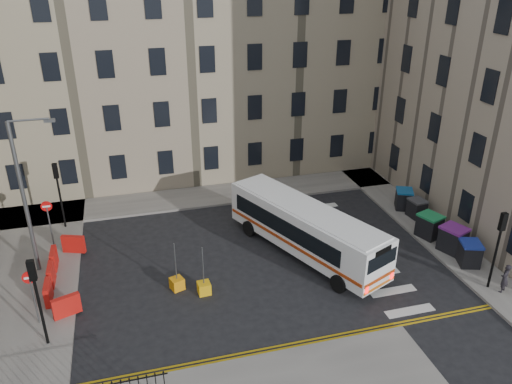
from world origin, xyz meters
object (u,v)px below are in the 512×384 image
wheelie_bin_c (429,226)px  wheelie_bin_e (404,199)px  bus (305,227)px  bollard_yellow (177,284)px  pedestrian (505,278)px  bollard_chevron (204,288)px  streetlamp (24,197)px  wheelie_bin_a (469,253)px  wheelie_bin_b (453,239)px  wheelie_bin_d (417,208)px

wheelie_bin_c → wheelie_bin_e: 3.69m
bus → bollard_yellow: 7.48m
bus → pedestrian: 10.08m
wheelie_bin_e → bollard_chevron: size_ratio=2.48×
wheelie_bin_e → bollard_chevron: bearing=-134.6°
streetlamp → wheelie_bin_a: (21.92, -5.46, -3.53)m
bollard_yellow → bollard_chevron: bearing=-30.2°
streetlamp → bollard_chevron: bearing=-27.2°
wheelie_bin_e → bollard_yellow: bearing=-138.6°
wheelie_bin_b → wheelie_bin_c: wheelie_bin_b is taller
pedestrian → streetlamp: bearing=-48.8°
wheelie_bin_b → bollard_chevron: (-13.89, -0.06, -0.58)m
streetlamp → pedestrian: size_ratio=5.36×
wheelie_bin_a → bollard_chevron: size_ratio=2.41×
streetlamp → bollard_chevron: size_ratio=13.57×
wheelie_bin_b → streetlamp: bearing=147.8°
bus → wheelie_bin_b: bearing=-38.7°
wheelie_bin_e → bollard_yellow: wheelie_bin_e is taller
pedestrian → bollard_yellow: pedestrian is taller
wheelie_bin_d → bus: bearing=-173.1°
streetlamp → bollard_chevron: (8.00, -4.12, -4.04)m
pedestrian → bollard_chevron: size_ratio=2.53×
wheelie_bin_a → wheelie_bin_b: wheelie_bin_b is taller
bus → wheelie_bin_a: 8.72m
wheelie_bin_b → bollard_yellow: 15.14m
streetlamp → wheelie_bin_c: (21.53, -2.34, -3.48)m
wheelie_bin_d → pedestrian: bearing=-97.9°
wheelie_bin_d → bollard_yellow: wheelie_bin_d is taller
wheelie_bin_d → bollard_chevron: (-14.19, -4.16, -0.44)m
wheelie_bin_e → bollard_chevron: 15.04m
wheelie_bin_c → pedestrian: (0.46, -5.66, 0.06)m
pedestrian → wheelie_bin_d: bearing=-120.2°
streetlamp → bollard_yellow: size_ratio=13.57×
streetlamp → wheelie_bin_d: (22.19, 0.04, -3.60)m
streetlamp → wheelie_bin_e: 22.34m
wheelie_bin_b → wheelie_bin_d: wheelie_bin_b is taller
wheelie_bin_b → bollard_chevron: wheelie_bin_b is taller
streetlamp → wheelie_bin_d: streetlamp is taller
wheelie_bin_a → wheelie_bin_e: wheelie_bin_a is taller
wheelie_bin_c → bollard_chevron: 13.66m
streetlamp → bollard_yellow: 8.59m
wheelie_bin_b → wheelie_bin_e: (0.13, 5.37, -0.08)m
bus → wheelie_bin_b: (7.90, -2.13, -0.74)m
bus → wheelie_bin_e: bearing=-1.6°
bus → bollard_chevron: (-5.99, -2.19, -1.32)m
pedestrian → wheelie_bin_b: bearing=-117.2°
wheelie_bin_a → wheelie_bin_b: bearing=109.9°
wheelie_bin_b → bollard_yellow: size_ratio=2.74×
bollard_yellow → wheelie_bin_a: bearing=-7.7°
wheelie_bin_d → bollard_chevron: wheelie_bin_d is taller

